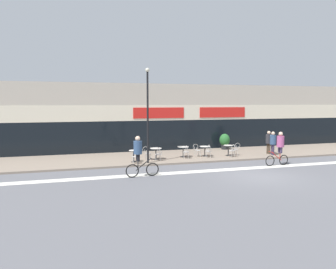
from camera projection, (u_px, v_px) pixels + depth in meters
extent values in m
plane|color=#5B5B60|center=(259.00, 177.00, 17.34)|extent=(120.00, 120.00, 0.00)
cube|color=gray|center=(205.00, 155.00, 24.24)|extent=(40.00, 5.50, 0.12)
cube|color=#B2A899|center=(183.00, 117.00, 28.52)|extent=(40.00, 4.00, 5.41)
cube|color=black|center=(191.00, 135.00, 26.77)|extent=(38.80, 0.10, 2.40)
cube|color=beige|center=(191.00, 113.00, 26.62)|extent=(39.20, 0.14, 1.20)
cube|color=red|center=(159.00, 113.00, 25.76)|extent=(4.12, 0.08, 0.84)
cube|color=red|center=(223.00, 112.00, 27.34)|extent=(4.12, 0.08, 0.84)
cube|color=silver|center=(238.00, 169.00, 19.40)|extent=(36.00, 0.70, 0.01)
cylinder|color=black|center=(134.00, 162.00, 20.99)|extent=(0.34, 0.34, 0.02)
cylinder|color=black|center=(134.00, 156.00, 20.95)|extent=(0.07, 0.07, 0.74)
cylinder|color=silver|center=(134.00, 150.00, 20.92)|extent=(0.62, 0.62, 0.02)
cylinder|color=black|center=(156.00, 159.00, 21.98)|extent=(0.43, 0.43, 0.02)
cylinder|color=black|center=(156.00, 154.00, 21.95)|extent=(0.07, 0.07, 0.74)
cylinder|color=silver|center=(156.00, 148.00, 21.91)|extent=(0.78, 0.78, 0.02)
cylinder|color=black|center=(183.00, 157.00, 22.94)|extent=(0.43, 0.43, 0.02)
cylinder|color=black|center=(183.00, 152.00, 22.91)|extent=(0.07, 0.07, 0.71)
cylinder|color=silver|center=(183.00, 147.00, 22.87)|extent=(0.79, 0.79, 0.02)
cylinder|color=black|center=(205.00, 156.00, 23.31)|extent=(0.41, 0.41, 0.02)
cylinder|color=black|center=(205.00, 151.00, 23.28)|extent=(0.07, 0.07, 0.69)
cylinder|color=silver|center=(205.00, 146.00, 23.24)|extent=(0.75, 0.75, 0.02)
cylinder|color=black|center=(228.00, 156.00, 23.51)|extent=(0.38, 0.38, 0.02)
cylinder|color=black|center=(228.00, 151.00, 23.48)|extent=(0.07, 0.07, 0.74)
cylinder|color=silver|center=(228.00, 145.00, 23.44)|extent=(0.68, 0.68, 0.02)
cylinder|color=#B7B2AD|center=(135.00, 157.00, 20.42)|extent=(0.44, 0.44, 0.03)
cylinder|color=#B7B2AD|center=(133.00, 160.00, 20.55)|extent=(0.03, 0.03, 0.42)
cylinder|color=#B7B2AD|center=(137.00, 160.00, 20.61)|extent=(0.03, 0.03, 0.42)
cylinder|color=#B7B2AD|center=(133.00, 161.00, 20.28)|extent=(0.03, 0.03, 0.42)
cylinder|color=#B7B2AD|center=(138.00, 161.00, 20.34)|extent=(0.03, 0.03, 0.42)
torus|color=#B7B2AD|center=(136.00, 153.00, 20.23)|extent=(0.07, 0.41, 0.41)
cylinder|color=#B7B2AD|center=(133.00, 155.00, 20.21)|extent=(0.03, 0.03, 0.23)
cylinder|color=#B7B2AD|center=(138.00, 155.00, 20.28)|extent=(0.03, 0.03, 0.23)
cylinder|color=#B7B2AD|center=(158.00, 154.00, 21.41)|extent=(0.42, 0.42, 0.03)
cylinder|color=#B7B2AD|center=(155.00, 157.00, 21.52)|extent=(0.03, 0.03, 0.42)
cylinder|color=#B7B2AD|center=(159.00, 157.00, 21.61)|extent=(0.03, 0.03, 0.42)
cylinder|color=#B7B2AD|center=(157.00, 158.00, 21.26)|extent=(0.03, 0.03, 0.42)
cylinder|color=#B7B2AD|center=(161.00, 158.00, 21.35)|extent=(0.03, 0.03, 0.42)
torus|color=#B7B2AD|center=(159.00, 151.00, 21.23)|extent=(0.05, 0.41, 0.41)
cylinder|color=#B7B2AD|center=(156.00, 153.00, 21.18)|extent=(0.03, 0.03, 0.23)
cylinder|color=#B7B2AD|center=(161.00, 152.00, 21.30)|extent=(0.03, 0.03, 0.23)
cylinder|color=#B7B2AD|center=(148.00, 153.00, 21.78)|extent=(0.44, 0.44, 0.03)
cylinder|color=#B7B2AD|center=(149.00, 156.00, 21.98)|extent=(0.03, 0.03, 0.42)
cylinder|color=#B7B2AD|center=(151.00, 157.00, 21.73)|extent=(0.03, 0.03, 0.42)
cylinder|color=#B7B2AD|center=(145.00, 156.00, 21.88)|extent=(0.03, 0.03, 0.42)
cylinder|color=#B7B2AD|center=(147.00, 157.00, 21.62)|extent=(0.03, 0.03, 0.42)
torus|color=#B7B2AD|center=(145.00, 150.00, 21.69)|extent=(0.41, 0.07, 0.41)
cylinder|color=#B7B2AD|center=(145.00, 151.00, 21.86)|extent=(0.03, 0.03, 0.23)
cylinder|color=#B7B2AD|center=(146.00, 152.00, 21.55)|extent=(0.03, 0.03, 0.23)
cylinder|color=#B7B2AD|center=(186.00, 152.00, 22.37)|extent=(0.42, 0.42, 0.03)
cylinder|color=#B7B2AD|center=(183.00, 155.00, 22.50)|extent=(0.03, 0.03, 0.42)
cylinder|color=#B7B2AD|center=(187.00, 155.00, 22.56)|extent=(0.03, 0.03, 0.42)
cylinder|color=#B7B2AD|center=(184.00, 156.00, 22.23)|extent=(0.03, 0.03, 0.42)
cylinder|color=#B7B2AD|center=(188.00, 155.00, 22.29)|extent=(0.03, 0.03, 0.42)
torus|color=#B7B2AD|center=(187.00, 149.00, 22.19)|extent=(0.05, 0.41, 0.41)
cylinder|color=#B7B2AD|center=(184.00, 151.00, 22.16)|extent=(0.03, 0.03, 0.23)
cylinder|color=#B7B2AD|center=(189.00, 150.00, 22.24)|extent=(0.03, 0.03, 0.23)
cylinder|color=#B7B2AD|center=(208.00, 151.00, 22.74)|extent=(0.41, 0.41, 0.03)
cylinder|color=#B7B2AD|center=(205.00, 154.00, 22.86)|extent=(0.03, 0.03, 0.42)
cylinder|color=#B7B2AD|center=(209.00, 154.00, 22.94)|extent=(0.03, 0.03, 0.42)
cylinder|color=#B7B2AD|center=(207.00, 155.00, 22.59)|extent=(0.03, 0.03, 0.42)
cylinder|color=#B7B2AD|center=(211.00, 155.00, 22.67)|extent=(0.03, 0.03, 0.42)
torus|color=#B7B2AD|center=(209.00, 148.00, 22.55)|extent=(0.04, 0.41, 0.41)
cylinder|color=#B7B2AD|center=(207.00, 150.00, 22.52)|extent=(0.03, 0.03, 0.23)
cylinder|color=#B7B2AD|center=(211.00, 150.00, 22.61)|extent=(0.03, 0.03, 0.23)
cylinder|color=#B7B2AD|center=(198.00, 150.00, 23.11)|extent=(0.44, 0.44, 0.03)
cylinder|color=#B7B2AD|center=(198.00, 153.00, 23.31)|extent=(0.03, 0.03, 0.42)
cylinder|color=#B7B2AD|center=(200.00, 154.00, 23.06)|extent=(0.03, 0.03, 0.42)
cylinder|color=#B7B2AD|center=(195.00, 153.00, 23.21)|extent=(0.03, 0.03, 0.42)
cylinder|color=#B7B2AD|center=(197.00, 154.00, 22.95)|extent=(0.03, 0.03, 0.42)
torus|color=#B7B2AD|center=(196.00, 147.00, 23.02)|extent=(0.41, 0.07, 0.41)
cylinder|color=#B7B2AD|center=(194.00, 148.00, 23.19)|extent=(0.03, 0.03, 0.23)
cylinder|color=#B7B2AD|center=(197.00, 149.00, 22.88)|extent=(0.03, 0.03, 0.23)
cylinder|color=#B7B2AD|center=(232.00, 151.00, 22.95)|extent=(0.43, 0.43, 0.03)
cylinder|color=#B7B2AD|center=(229.00, 154.00, 23.05)|extent=(0.03, 0.03, 0.42)
cylinder|color=#B7B2AD|center=(232.00, 154.00, 23.15)|extent=(0.03, 0.03, 0.42)
cylinder|color=#B7B2AD|center=(231.00, 154.00, 22.79)|extent=(0.03, 0.03, 0.42)
cylinder|color=#B7B2AD|center=(235.00, 154.00, 22.89)|extent=(0.03, 0.03, 0.42)
torus|color=#B7B2AD|center=(233.00, 147.00, 22.77)|extent=(0.06, 0.41, 0.41)
cylinder|color=#B7B2AD|center=(231.00, 149.00, 22.72)|extent=(0.03, 0.03, 0.23)
cylinder|color=#B7B2AD|center=(235.00, 149.00, 22.84)|extent=(0.03, 0.03, 0.23)
cylinder|color=#B7B2AD|center=(235.00, 149.00, 23.63)|extent=(0.43, 0.43, 0.03)
cylinder|color=#B7B2AD|center=(234.00, 153.00, 23.49)|extent=(0.03, 0.03, 0.42)
cylinder|color=#B7B2AD|center=(232.00, 152.00, 23.76)|extent=(0.03, 0.03, 0.42)
cylinder|color=#B7B2AD|center=(238.00, 153.00, 23.55)|extent=(0.03, 0.03, 0.42)
cylinder|color=#B7B2AD|center=(236.00, 152.00, 23.82)|extent=(0.03, 0.03, 0.42)
torus|color=#B7B2AD|center=(237.00, 146.00, 23.65)|extent=(0.41, 0.05, 0.41)
cylinder|color=#B7B2AD|center=(238.00, 148.00, 23.49)|extent=(0.03, 0.03, 0.23)
cylinder|color=#B7B2AD|center=(236.00, 147.00, 23.82)|extent=(0.03, 0.03, 0.23)
cylinder|color=#232326|center=(225.00, 147.00, 26.76)|extent=(0.52, 0.52, 0.42)
ellipsoid|color=#28662D|center=(225.00, 140.00, 26.71)|extent=(0.83, 0.83, 1.00)
cylinder|color=black|center=(148.00, 118.00, 20.43)|extent=(0.12, 0.12, 5.72)
sphere|color=beige|center=(147.00, 70.00, 20.14)|extent=(0.26, 0.26, 0.26)
torus|color=black|center=(270.00, 161.00, 20.23)|extent=(0.66, 0.08, 0.66)
torus|color=black|center=(284.00, 160.00, 20.57)|extent=(0.66, 0.08, 0.66)
cylinder|color=red|center=(276.00, 156.00, 20.35)|extent=(0.79, 0.08, 0.59)
cylinder|color=red|center=(280.00, 157.00, 20.45)|extent=(0.04, 0.04, 0.46)
cylinder|color=red|center=(271.00, 152.00, 20.19)|extent=(0.05, 0.48, 0.03)
cylinder|color=#382D47|center=(281.00, 150.00, 20.33)|extent=(0.16, 0.16, 0.38)
cylinder|color=#382D47|center=(279.00, 150.00, 20.49)|extent=(0.16, 0.16, 0.38)
cylinder|color=#A84C7F|center=(280.00, 141.00, 20.36)|extent=(0.47, 0.47, 0.69)
sphere|color=beige|center=(281.00, 134.00, 20.31)|extent=(0.26, 0.26, 0.26)
torus|color=black|center=(152.00, 169.00, 17.50)|extent=(0.71, 0.10, 0.71)
torus|color=black|center=(132.00, 171.00, 17.11)|extent=(0.71, 0.10, 0.71)
cylinder|color=black|center=(143.00, 164.00, 17.30)|extent=(0.86, 0.10, 0.64)
cylinder|color=black|center=(138.00, 166.00, 17.20)|extent=(0.04, 0.04, 0.50)
cylinder|color=black|center=(151.00, 158.00, 17.42)|extent=(0.06, 0.48, 0.03)
cylinder|color=black|center=(137.00, 157.00, 17.24)|extent=(0.16, 0.16, 0.38)
cylinder|color=black|center=(138.00, 158.00, 17.08)|extent=(0.16, 0.16, 0.38)
cylinder|color=#334C70|center=(138.00, 147.00, 17.10)|extent=(0.47, 0.47, 0.69)
sphere|color=beige|center=(138.00, 139.00, 17.06)|extent=(0.26, 0.26, 0.26)
cylinder|color=#382D47|center=(273.00, 150.00, 23.74)|extent=(0.17, 0.17, 0.78)
cylinder|color=#382D47|center=(272.00, 149.00, 23.91)|extent=(0.17, 0.17, 0.78)
cylinder|color=#334C70|center=(273.00, 140.00, 23.75)|extent=(0.49, 0.49, 0.68)
sphere|color=beige|center=(273.00, 133.00, 23.71)|extent=(0.25, 0.25, 0.25)
cylinder|color=#4C3D2D|center=(268.00, 148.00, 24.44)|extent=(0.18, 0.18, 0.78)
cylinder|color=#4C3D2D|center=(269.00, 149.00, 24.30)|extent=(0.18, 0.18, 0.78)
cylinder|color=#2D2D33|center=(269.00, 139.00, 24.30)|extent=(0.53, 0.53, 0.68)
sphere|color=beige|center=(269.00, 133.00, 24.26)|extent=(0.25, 0.25, 0.25)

